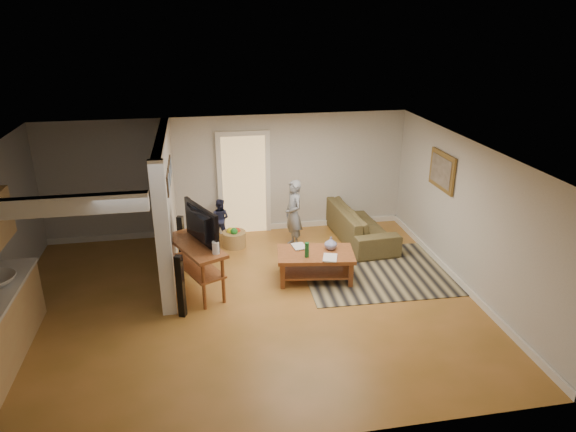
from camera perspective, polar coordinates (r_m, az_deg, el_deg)
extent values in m
plane|color=brown|center=(8.51, -4.73, -9.60)|extent=(7.50, 7.50, 0.00)
cube|color=silver|center=(10.75, -6.56, 4.44)|extent=(7.50, 0.04, 2.50)
cube|color=silver|center=(9.03, 19.39, -0.08)|extent=(0.04, 6.00, 2.50)
cube|color=white|center=(7.53, -5.32, 6.90)|extent=(7.50, 6.00, 0.04)
cube|color=silver|center=(9.28, -13.27, 1.18)|extent=(0.15, 3.10, 2.50)
cube|color=white|center=(7.85, -13.70, -2.72)|extent=(0.22, 0.10, 2.50)
cube|color=white|center=(11.13, -6.29, -1.46)|extent=(7.50, 0.04, 0.12)
cube|color=white|center=(9.50, 18.34, -6.77)|extent=(0.04, 6.00, 0.12)
cube|color=#D8B272|center=(10.77, -4.90, 3.43)|extent=(0.90, 0.06, 2.10)
cube|color=#312315|center=(8.47, -13.21, 3.51)|extent=(0.03, 0.40, 0.34)
cube|color=#312315|center=(8.95, -13.09, 4.48)|extent=(0.03, 0.40, 0.34)
cube|color=#312315|center=(9.43, -12.99, 5.37)|extent=(0.03, 0.40, 0.34)
cube|color=brown|center=(9.69, 16.75, 4.82)|extent=(0.04, 0.90, 0.68)
cube|color=black|center=(9.59, 10.56, -6.04)|extent=(2.97, 2.21, 0.01)
imported|color=#4A3F25|center=(10.91, 7.80, -2.38)|extent=(1.03, 2.33, 0.67)
cube|color=brown|center=(8.98, 3.08, -4.27)|extent=(1.42, 0.95, 0.07)
cube|color=silver|center=(8.98, 3.08, -4.23)|extent=(0.88, 0.58, 0.02)
cube|color=brown|center=(9.12, 3.04, -6.07)|extent=(1.30, 0.83, 0.03)
cube|color=brown|center=(8.79, -0.61, -6.63)|extent=(0.09, 0.09, 0.48)
cube|color=brown|center=(8.89, 7.00, -6.46)|extent=(0.09, 0.09, 0.48)
cube|color=brown|center=(9.33, -0.69, -4.83)|extent=(0.09, 0.09, 0.48)
cube|color=brown|center=(9.43, 6.45, -4.70)|extent=(0.09, 0.09, 0.48)
imported|color=navy|center=(9.11, 4.75, -3.68)|extent=(0.25, 0.25, 0.23)
cylinder|color=#125223|center=(8.75, 2.11, -3.78)|extent=(0.07, 0.07, 0.26)
imported|color=#998C4C|center=(9.12, 0.56, -3.58)|extent=(0.25, 0.32, 0.03)
imported|color=#66594C|center=(8.78, 3.92, -4.69)|extent=(0.32, 0.38, 0.02)
cube|color=brown|center=(8.59, -10.27, -3.26)|extent=(1.05, 1.47, 0.06)
cube|color=brown|center=(8.75, -10.10, -5.52)|extent=(0.95, 1.34, 0.03)
cylinder|color=brown|center=(8.22, -9.35, -7.62)|extent=(0.06, 0.06, 0.85)
cylinder|color=brown|center=(9.20, -12.68, -4.55)|extent=(0.06, 0.06, 0.85)
cylinder|color=brown|center=(8.35, -7.22, -6.99)|extent=(0.06, 0.06, 0.85)
cylinder|color=brown|center=(9.32, -10.74, -4.04)|extent=(0.06, 0.06, 0.85)
imported|color=black|center=(8.58, -10.14, -3.05)|extent=(0.60, 1.07, 0.64)
cylinder|color=white|center=(8.15, -8.03, -3.50)|extent=(0.11, 0.11, 0.21)
cube|color=black|center=(8.07, -11.84, -7.66)|extent=(0.14, 0.14, 1.04)
cube|color=black|center=(9.50, -11.71, -2.97)|extent=(0.13, 0.13, 1.04)
cylinder|color=#A58947|center=(10.41, -5.99, -2.57)|extent=(0.47, 0.47, 0.31)
sphere|color=red|center=(10.39, -5.70, -1.68)|extent=(0.14, 0.14, 0.14)
sphere|color=yellow|center=(10.36, -6.43, -1.66)|extent=(0.14, 0.14, 0.14)
sphere|color=#218629|center=(10.28, -6.00, -1.71)|extent=(0.14, 0.14, 0.14)
imported|color=gray|center=(10.41, 0.60, -3.37)|extent=(0.44, 0.57, 1.39)
imported|color=#212545|center=(10.89, -7.46, -2.39)|extent=(0.52, 0.47, 0.86)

